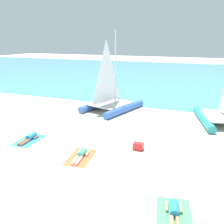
# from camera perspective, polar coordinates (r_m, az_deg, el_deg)

# --- Properties ---
(ground_plane) EXTENTS (120.00, 120.00, 0.00)m
(ground_plane) POSITION_cam_1_polar(r_m,az_deg,el_deg) (19.66, 5.62, 0.60)
(ground_plane) COLOR beige
(ocean_water) EXTENTS (120.00, 40.00, 0.05)m
(ocean_water) POSITION_cam_1_polar(r_m,az_deg,el_deg) (39.71, 14.37, 8.31)
(ocean_water) COLOR #4C9EB7
(ocean_water) RESTS_ON ground
(sailboat_blue) EXTENTS (4.09, 5.24, 6.02)m
(sailboat_blue) POSITION_cam_1_polar(r_m,az_deg,el_deg) (19.18, -0.28, 3.04)
(sailboat_blue) COLOR blue
(sailboat_blue) RESTS_ON ground
(sailboat_teal) EXTENTS (3.93, 5.07, 5.84)m
(sailboat_teal) POSITION_cam_1_polar(r_m,az_deg,el_deg) (17.61, 24.37, 0.20)
(sailboat_teal) COLOR teal
(sailboat_teal) RESTS_ON ground
(towel_left) EXTENTS (1.24, 1.98, 0.01)m
(towel_left) POSITION_cam_1_polar(r_m,az_deg,el_deg) (14.47, -18.58, -6.17)
(towel_left) COLOR #338CD8
(towel_left) RESTS_ON ground
(sunbather_left) EXTENTS (0.57, 1.57, 0.30)m
(sunbather_left) POSITION_cam_1_polar(r_m,az_deg,el_deg) (14.47, -18.47, -5.62)
(sunbather_left) COLOR #268CCC
(sunbather_left) RESTS_ON towel_left
(towel_middle) EXTENTS (1.36, 2.04, 0.01)m
(towel_middle) POSITION_cam_1_polar(r_m,az_deg,el_deg) (11.95, -7.28, -10.32)
(towel_middle) COLOR #EA5933
(towel_middle) RESTS_ON ground
(sunbather_middle) EXTENTS (0.63, 1.57, 0.30)m
(sunbather_middle) POSITION_cam_1_polar(r_m,az_deg,el_deg) (11.95, -7.18, -9.64)
(sunbather_middle) COLOR #3FB28C
(sunbather_middle) RESTS_ON towel_middle
(towel_right) EXTENTS (1.45, 2.08, 0.01)m
(towel_right) POSITION_cam_1_polar(r_m,az_deg,el_deg) (8.67, 14.13, -22.33)
(towel_right) COLOR #4CB266
(towel_right) RESTS_ON ground
(sunbather_right) EXTENTS (0.70, 1.56, 0.30)m
(sunbather_right) POSITION_cam_1_polar(r_m,az_deg,el_deg) (8.65, 14.17, -21.41)
(sunbather_right) COLOR #268CCC
(sunbather_right) RESTS_ON towel_right
(cooler_box) EXTENTS (0.50, 0.36, 0.36)m
(cooler_box) POSITION_cam_1_polar(r_m,az_deg,el_deg) (12.62, 6.07, -7.89)
(cooler_box) COLOR red
(cooler_box) RESTS_ON ground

